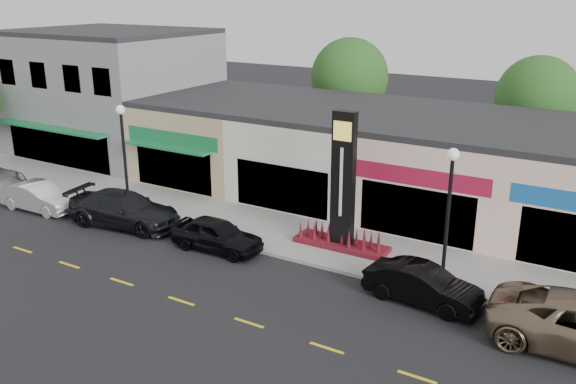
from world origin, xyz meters
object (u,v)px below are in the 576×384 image
Objects in this scene: car_black_sedan at (217,235)px; car_black_conv at (423,285)px; lamp_east_near at (449,206)px; pylon_sign at (343,201)px; car_dark_sedan at (124,209)px; lamp_west_near at (124,149)px; car_white_van at (39,197)px.

car_black_sedan is 0.98× the size of car_black_conv.
lamp_east_near is at bearing -13.98° from car_black_conv.
car_black_sedan is at bearing -148.93° from pylon_sign.
lamp_east_near is 15.47m from car_dark_sedan.
car_dark_sedan is (-15.21, -1.07, -2.65)m from lamp_east_near.
car_black_sedan is (6.34, -1.11, -2.76)m from lamp_west_near.
car_dark_sedan is at bearing -164.83° from pylon_sign.
car_black_conv is at bearing -97.70° from car_dark_sedan.
lamp_west_near is at bearing -171.23° from pylon_sign.
car_black_sedan is at bearing -9.95° from lamp_west_near.
lamp_west_near is 5.60m from car_white_van.
car_dark_sedan is at bearing 95.02° from car_black_conv.
pylon_sign is 5.66m from car_black_sedan.
lamp_east_near is 0.96× the size of car_dark_sedan.
car_white_van is (-20.54, -1.76, -2.75)m from lamp_east_near.
lamp_east_near is at bearing -93.61° from car_dark_sedan.
lamp_west_near and lamp_east_near have the same top height.
lamp_west_near is 16.00m from lamp_east_near.
car_white_van is at bearing 89.71° from car_dark_sedan.
car_white_van is at bearing 91.71° from car_black_sedan.
car_dark_sedan reaches higher than car_black_sedan.
lamp_west_near is 2.97m from car_dark_sedan.
car_white_van is at bearing -167.47° from pylon_sign.
pylon_sign is (11.00, 1.70, -1.20)m from lamp_west_near.
lamp_west_near is 0.96× the size of car_dark_sedan.
car_black_conv is (14.83, -0.02, -0.12)m from car_dark_sedan.
lamp_east_near is 1.25× the size of car_white_van.
car_dark_sedan is (-10.21, -2.77, -1.45)m from pylon_sign.
pylon_sign is 16.00m from car_white_van.
lamp_east_near is 1.28× the size of car_black_conv.
car_white_van reaches higher than car_black_sedan.
car_dark_sedan reaches higher than car_white_van.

